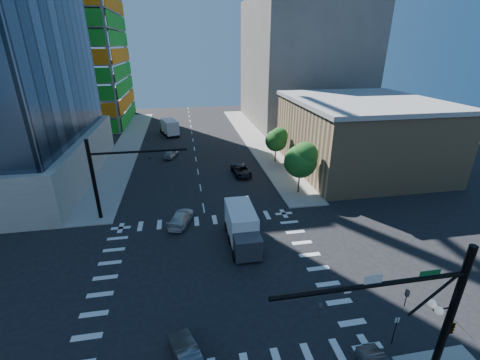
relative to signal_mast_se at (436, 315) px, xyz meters
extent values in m
plane|color=black|center=(-10.60, 11.50, -5.01)|extent=(160.00, 160.00, 0.00)
cube|color=silver|center=(-10.60, 11.50, -5.00)|extent=(20.00, 20.00, 0.01)
cube|color=gray|center=(1.90, 51.50, -4.93)|extent=(5.00, 60.00, 0.15)
cube|color=gray|center=(-23.10, 51.50, -4.93)|extent=(5.00, 60.00, 0.15)
cube|color=green|center=(-25.50, 73.50, 19.49)|extent=(0.12, 24.00, 49.00)
cube|color=orange|center=(-38.10, 60.90, 19.49)|extent=(24.00, 0.12, 49.00)
cube|color=#967C57|center=(14.40, 33.50, -0.01)|extent=(20.00, 22.00, 10.00)
cube|color=gray|center=(14.40, 33.50, 5.29)|extent=(20.50, 22.50, 0.60)
cube|color=#615D57|center=(16.40, 66.50, 8.99)|extent=(24.00, 30.00, 28.00)
cylinder|color=black|center=(0.90, 0.00, -0.36)|extent=(0.40, 0.40, 9.00)
cylinder|color=black|center=(-4.10, 0.00, 2.54)|extent=(10.00, 0.24, 0.24)
cylinder|color=black|center=(-0.50, 0.00, 1.44)|extent=(2.50, 0.14, 2.50)
imported|color=black|center=(-2.10, 0.00, 1.44)|extent=(0.16, 0.20, 1.00)
imported|color=black|center=(-6.60, 0.00, 1.44)|extent=(0.16, 0.20, 1.00)
imported|color=black|center=(1.15, 0.00, -1.01)|extent=(0.53, 2.48, 1.00)
cube|color=white|center=(-4.10, 0.00, 2.89)|extent=(0.90, 0.04, 0.50)
cube|color=#0D5E28|center=(-1.10, 0.00, 2.84)|extent=(1.10, 0.04, 0.28)
cylinder|color=black|center=(0.30, 0.00, 0.34)|extent=(1.20, 0.08, 0.08)
sphere|color=white|center=(-0.20, 0.25, 0.54)|extent=(0.44, 0.44, 0.44)
sphere|color=white|center=(-0.20, -0.25, 0.54)|extent=(0.44, 0.44, 0.44)
cylinder|color=black|center=(-22.10, 23.00, -0.36)|extent=(0.40, 0.40, 9.00)
cylinder|color=black|center=(-17.10, 23.00, 2.54)|extent=(10.00, 0.24, 0.24)
imported|color=black|center=(-16.10, 23.00, 1.44)|extent=(0.16, 0.20, 1.00)
cylinder|color=#382316|center=(1.90, 25.50, -3.72)|extent=(0.20, 0.20, 2.27)
sphere|color=#155119|center=(1.90, 25.50, -0.63)|extent=(4.16, 4.16, 4.16)
sphere|color=#296722|center=(2.30, 25.20, 0.34)|extent=(3.25, 3.25, 3.25)
cylinder|color=#382316|center=(2.20, 37.50, -3.90)|extent=(0.20, 0.20, 1.92)
sphere|color=#155119|center=(2.20, 37.50, -1.28)|extent=(3.52, 3.52, 3.52)
sphere|color=#296722|center=(2.60, 37.20, -0.46)|extent=(2.75, 2.75, 2.75)
cylinder|color=black|center=(0.10, 2.50, -3.91)|extent=(0.06, 0.06, 2.20)
cube|color=silver|center=(0.10, 2.50, -3.01)|extent=(0.30, 0.03, 0.40)
imported|color=black|center=(-4.29, 33.05, -4.31)|extent=(2.74, 5.18, 1.39)
imported|color=silver|center=(-13.24, 20.35, -4.32)|extent=(3.31, 5.10, 1.38)
imported|color=#979A9E|center=(-14.81, 43.15, -4.32)|extent=(2.88, 4.37, 1.38)
imported|color=#4B4C50|center=(-13.05, 3.52, -4.38)|extent=(2.44, 4.06, 1.26)
cube|color=silver|center=(-7.39, 15.32, -3.00)|extent=(2.53, 5.27, 2.74)
cube|color=#38393F|center=(-7.39, 15.32, -3.69)|extent=(2.43, 1.90, 2.00)
cube|color=silver|center=(-15.43, 58.65, -3.00)|extent=(3.89, 5.79, 2.75)
cube|color=#38393F|center=(-15.43, 58.65, -3.68)|extent=(2.86, 2.50, 2.01)
camera|label=1|loc=(-12.29, -10.62, 12.94)|focal=24.00mm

